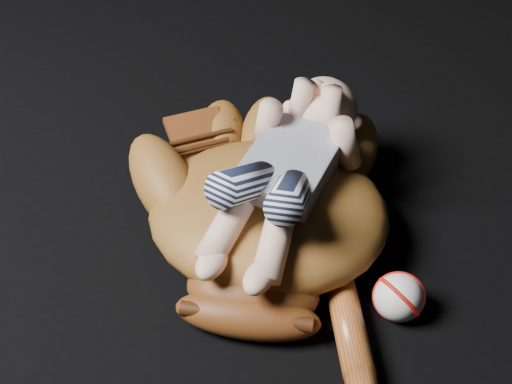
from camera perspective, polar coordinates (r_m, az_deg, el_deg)
baseball_glove at (r=1.07m, az=0.94°, el=-0.90°), size 0.47×0.52×0.15m
newborn_baby at (r=1.03m, az=1.91°, el=1.55°), size 0.22×0.41×0.16m
baseball at (r=1.02m, az=10.35°, el=-7.52°), size 0.08×0.08×0.06m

